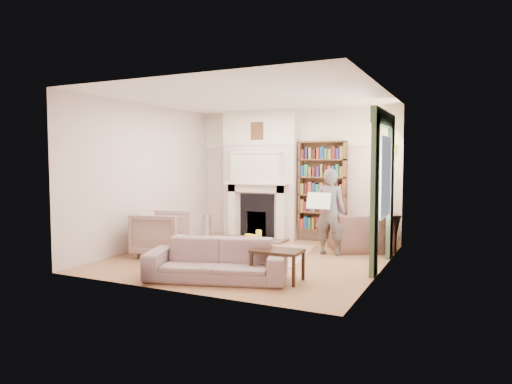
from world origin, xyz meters
The scene contains 25 objects.
floor centered at (0.00, 0.00, 0.00)m, with size 4.50×4.50×0.00m, color olive.
ceiling centered at (0.00, 0.00, 2.80)m, with size 4.50×4.50×0.00m, color white.
wall_back centered at (0.00, 2.25, 1.40)m, with size 4.50×4.50×0.00m, color beige.
wall_front centered at (0.00, -2.25, 1.40)m, with size 4.50×4.50×0.00m, color beige.
wall_left centered at (-2.25, 0.00, 1.40)m, with size 4.50×4.50×0.00m, color beige.
wall_right centered at (2.25, 0.00, 1.40)m, with size 4.50×4.50×0.00m, color beige.
fireplace centered at (-0.75, 2.05, 1.39)m, with size 1.70×0.58×2.80m.
bookcase centered at (0.65, 2.12, 1.18)m, with size 1.00×0.24×1.85m, color brown.
window centered at (2.23, 0.40, 1.45)m, with size 0.02×0.90×1.30m, color silver.
curtain_left centered at (2.20, -0.30, 1.20)m, with size 0.07×0.32×2.40m, color #2E432B.
curtain_right centered at (2.20, 1.10, 1.20)m, with size 0.07×0.32×2.40m, color #2E432B.
pelmet centered at (2.19, 0.40, 2.38)m, with size 0.09×1.70×0.24m, color #2E432B.
wall_sconce centered at (2.03, 1.50, 1.90)m, with size 0.20×0.24×0.24m, color gold, non-canonical shape.
rug centered at (-0.49, 0.40, 0.01)m, with size 2.67×2.05×0.01m, color beige.
armchair_reading centered at (1.63, 1.50, 0.37)m, with size 1.14×1.00×0.74m, color #4E2A29.
armchair_left centered at (-1.55, -0.47, 0.40)m, with size 0.86×0.88×0.80m, color #BDAA9C.
sofa centered at (0.21, -1.51, 0.29)m, with size 1.99×0.78×0.58m, color gray.
man_reading centered at (1.18, 0.90, 0.79)m, with size 0.57×0.38×1.57m, color #524941.
newspaper centered at (1.03, 0.70, 1.00)m, with size 0.43×0.02×0.30m, color white.
coffee_table centered at (1.02, -1.18, 0.23)m, with size 0.70×0.45×0.45m, color #332411, non-canonical shape.
paraffin_heater centered at (-1.68, 1.25, 0.28)m, with size 0.24×0.24×0.55m, color #A9ACB1.
rocking_horse centered at (-0.22, 0.55, 0.21)m, with size 0.48×0.19×0.43m, color yellow, non-canonical shape.
board_game centered at (-0.18, -0.48, 0.03)m, with size 0.39×0.39×0.03m, color gold.
game_box_lid centered at (-0.49, -0.01, 0.04)m, with size 0.31×0.21×0.05m, color red.
comic_annuals centered at (0.21, -0.39, 0.02)m, with size 0.67×0.46×0.02m.
Camera 1 is at (3.50, -7.09, 1.72)m, focal length 32.00 mm.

